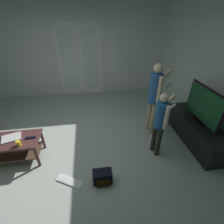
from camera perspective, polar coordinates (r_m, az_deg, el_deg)
ground_plane at (r=3.47m, az=-13.90°, el=-12.61°), size 5.88×5.48×0.02m
wall_back_with_doors at (r=5.30m, az=-13.55°, el=20.47°), size 5.88×0.09×2.88m
coffee_table at (r=3.44m, az=-30.92°, el=-9.95°), size 0.89×0.53×0.46m
tv_stand at (r=3.85m, az=27.25°, el=-5.87°), size 0.49×1.59×0.48m
flat_screen_tv at (r=3.55m, az=29.56°, el=1.97°), size 0.08×0.97×0.71m
person_adult at (r=3.43m, az=14.85°, el=6.01°), size 0.57×0.47×1.56m
person_child at (r=2.95m, az=16.70°, el=-2.67°), size 0.49×0.44×1.27m
backpack at (r=2.81m, az=-3.35°, el=-21.80°), size 0.31×0.21×0.22m
loose_keyboard at (r=2.97m, az=-14.66°, el=-22.41°), size 0.45×0.33×0.02m
laptop_closed at (r=3.40m, az=-31.82°, el=-7.68°), size 0.36×0.31×0.02m
cup_near_edge at (r=3.15m, az=-30.00°, el=-9.51°), size 0.08×0.08×0.09m
tv_remote_black at (r=3.24m, az=-26.68°, el=-8.03°), size 0.17×0.06×0.02m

